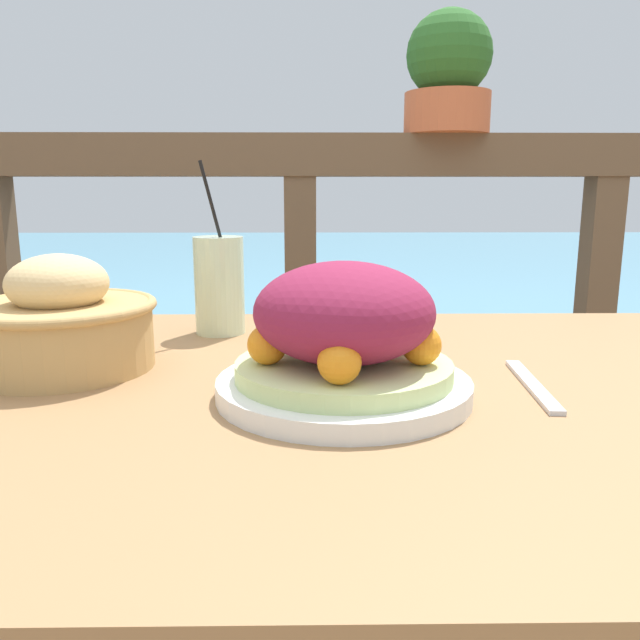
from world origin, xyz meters
The scene contains 9 objects.
patio_table centered at (0.00, 0.00, 0.65)m, with size 1.30×0.79×0.74m.
railing_fence centered at (0.00, 0.75, 0.73)m, with size 2.80×0.08×1.07m.
sea_backdrop centered at (0.00, 3.25, 0.28)m, with size 12.00×4.00×0.56m.
salad_plate centered at (0.06, -0.05, 0.80)m, with size 0.26×0.26×0.14m.
drink_glass centered at (-0.11, 0.25, 0.81)m, with size 0.07×0.07×0.25m.
bread_basket centered at (-0.27, 0.06, 0.79)m, with size 0.22×0.22×0.14m.
potted_plant centered at (0.32, 0.75, 1.19)m, with size 0.19×0.19×0.26m.
knife centered at (0.26, -0.02, 0.74)m, with size 0.03×0.18×0.00m.
orange_near_basket centered at (-0.39, 0.28, 0.77)m, with size 0.06×0.06×0.06m.
Camera 1 is at (0.02, -0.66, 0.95)m, focal length 35.00 mm.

